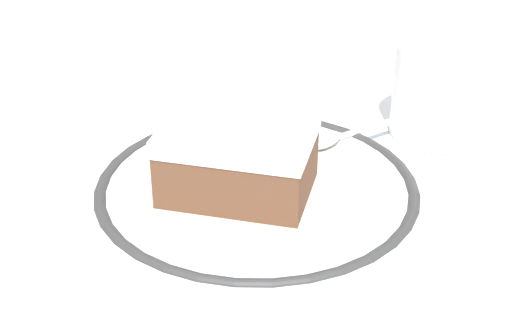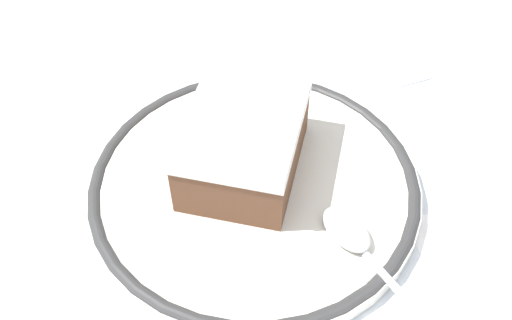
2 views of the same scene
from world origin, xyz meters
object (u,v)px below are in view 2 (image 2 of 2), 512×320
object	(u,v)px
plate	(256,183)
spoon	(362,247)
sugar_packet	(402,63)
cake_slice	(245,141)

from	to	relation	value
plate	spoon	xyz separation A→B (m)	(0.08, 0.03, 0.01)
plate	sugar_packet	distance (m)	0.19
plate	cake_slice	world-z (taller)	cake_slice
cake_slice	spoon	distance (m)	0.10
plate	spoon	bearing A→B (deg)	19.82
sugar_packet	plate	bearing A→B (deg)	-70.03
spoon	plate	bearing A→B (deg)	-160.18
plate	spoon	size ratio (longest dim) A/B	1.56
plate	cake_slice	xyz separation A→B (m)	(-0.01, -0.00, 0.03)
plate	cake_slice	size ratio (longest dim) A/B	1.84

